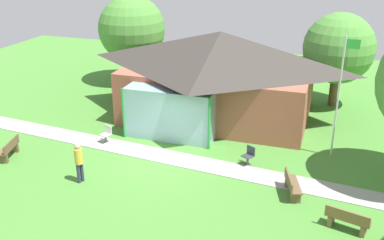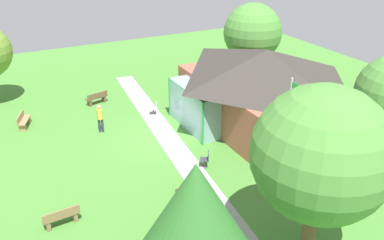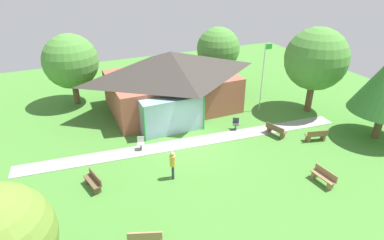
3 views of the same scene
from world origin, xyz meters
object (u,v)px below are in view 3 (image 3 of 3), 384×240
Objects in this scene: bench_mid_left at (93,182)px; bench_front_right at (323,177)px; pavilion at (171,80)px; tree_behind_pavilion_left at (71,62)px; flagpole at (263,74)px; bench_front_left at (145,238)px; bench_lawn_far_right at (316,136)px; patio_chair_west at (141,144)px; visitor_strolling_lawn at (173,163)px; tree_behind_pavilion_right at (218,49)px; bench_mid_right at (276,130)px; patio_chair_lawn_spare at (236,124)px; tree_east_hedge at (316,59)px.

bench_mid_left is 12.60m from bench_front_right.
pavilion is 1.83× the size of tree_behind_pavilion_left.
bench_front_left is at bearing -142.26° from flagpole.
patio_chair_west is (-11.19, 3.76, 0.01)m from bench_lawn_far_right.
visitor_strolling_lawn is 0.32× the size of tree_behind_pavilion_right.
tree_behind_pavilion_left reaches higher than bench_mid_right.
bench_front_right is 7.50m from patio_chair_lawn_spare.
patio_chair_west is (-7.04, 0.11, 0.00)m from patio_chair_lawn_spare.
flagpole reaches higher than patio_chair_lawn_spare.
patio_chair_west is at bearing -72.66° from tree_behind_pavilion_left.
patio_chair_west is at bearing -149.86° from visitor_strolling_lawn.
flagpole reaches higher than pavilion.
visitor_strolling_lawn is (0.82, -3.73, 0.61)m from patio_chair_west.
visitor_strolling_lawn is at bearing -94.98° from bench_mid_right.
tree_east_hedge is at bearing -66.14° from tree_behind_pavilion_right.
bench_mid_right is 9.35m from patio_chair_west.
tree_behind_pavilion_right is (-3.81, 8.61, -0.86)m from tree_east_hedge.
pavilion is 1.97× the size of tree_behind_pavilion_right.
patio_chair_lawn_spare is (-1.22, 7.40, 0.01)m from bench_front_right.
patio_chair_lawn_spare is 8.03m from tree_east_hedge.
tree_behind_pavilion_right is at bearing 113.86° from tree_east_hedge.
bench_lawn_far_right is at bearing -85.79° from tree_behind_pavilion_right.
bench_front_left is 1.00× the size of bench_mid_left.
visitor_strolling_lawn reaches higher than bench_mid_right.
flagpole is 1.02× the size of tree_behind_pavilion_right.
bench_front_right is at bearing -103.36° from flagpole.
bench_mid_left is 0.29× the size of tree_behind_pavilion_right.
bench_front_left is at bearing -115.19° from pavilion.
patio_chair_west is 0.49× the size of visitor_strolling_lawn.
tree_behind_pavilion_left is (-3.77, 13.18, 2.63)m from visitor_strolling_lawn.
flagpole is 3.57× the size of bench_front_left.
bench_front_right is at bearing 157.28° from patio_chair_west.
tree_behind_pavilion_left is at bearing -14.47° from patio_chair_lawn_spare.
tree_behind_pavilion_left is at bearing 177.79° from tree_behind_pavilion_right.
bench_mid_left is 0.23× the size of tree_east_hedge.
flagpole is at bearing -85.80° from bench_mid_left.
flagpole is 6.47× the size of patio_chair_lawn_spare.
bench_mid_right is 2.83m from patio_chair_lawn_spare.
tree_behind_pavilion_right is (-0.93, 12.70, 3.02)m from bench_lawn_far_right.
bench_front_right is 0.98× the size of bench_mid_right.
bench_lawn_far_right is at bearing 107.66° from visitor_strolling_lawn.
bench_lawn_far_right is 13.76m from bench_front_left.
bench_lawn_far_right is 13.09m from tree_behind_pavilion_right.
patio_chair_lawn_spare is at bearing 138.02° from visitor_strolling_lawn.
flagpole is at bearing 138.13° from visitor_strolling_lawn.
tree_behind_pavilion_right is at bearing -10.91° from bench_front_right.
bench_lawn_far_right is at bearing 33.43° from bench_mid_right.
bench_front_left is at bearing 95.21° from patio_chair_west.
bench_mid_right is 0.29× the size of tree_behind_pavilion_right.
flagpole is at bearing 144.30° from bench_mid_right.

